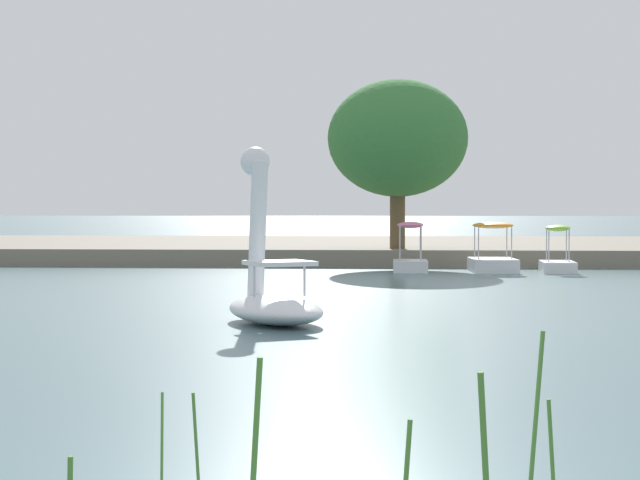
# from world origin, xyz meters

# --- Properties ---
(shore_bank_far) EXTENTS (128.50, 18.23, 0.59)m
(shore_bank_far) POSITION_xyz_m (0.00, 40.34, 0.30)
(shore_bank_far) COLOR slate
(shore_bank_far) RESTS_ON ground_plane
(swan_boat) EXTENTS (2.51, 3.02, 3.16)m
(swan_boat) POSITION_xyz_m (-1.89, 12.95, 0.63)
(swan_boat) COLOR white
(swan_boat) RESTS_ON ground_plane
(pedal_boat_pink) EXTENTS (1.09, 1.85, 1.58)m
(pedal_boat_pink) POSITION_xyz_m (0.72, 28.95, 0.45)
(pedal_boat_pink) COLOR white
(pedal_boat_pink) RESTS_ON ground_plane
(pedal_boat_orange) EXTENTS (1.49, 2.30, 1.57)m
(pedal_boat_orange) POSITION_xyz_m (3.32, 29.03, 0.47)
(pedal_boat_orange) COLOR white
(pedal_boat_orange) RESTS_ON ground_plane
(pedal_boat_lime) EXTENTS (1.09, 2.03, 1.49)m
(pedal_boat_lime) POSITION_xyz_m (5.32, 28.87, 0.39)
(pedal_boat_lime) COLOR white
(pedal_boat_lime) RESTS_ON ground_plane
(tree_broadleaf_behind_dock) EXTENTS (6.93, 6.92, 5.92)m
(tree_broadleaf_behind_dock) POSITION_xyz_m (0.30, 32.73, 4.44)
(tree_broadleaf_behind_dock) COLOR brown
(tree_broadleaf_behind_dock) RESTS_ON shore_bank_far
(reed_clump_foreground) EXTENTS (3.80, 1.57, 1.57)m
(reed_clump_foreground) POSITION_xyz_m (-0.31, -0.79, 0.60)
(reed_clump_foreground) COLOR #4C7F33
(reed_clump_foreground) RESTS_ON ground_plane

